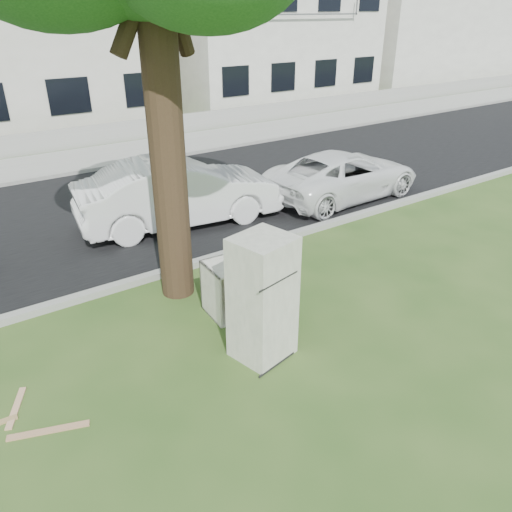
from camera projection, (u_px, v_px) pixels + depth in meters
ground at (257, 334)px, 7.42m from camera, size 120.00×120.00×0.00m
road at (114, 212)px, 11.84m from camera, size 120.00×7.00×0.01m
kerb_near at (182, 270)px, 9.23m from camera, size 120.00×0.18×0.12m
kerb_far at (70, 175)px, 14.45m from camera, size 120.00×0.18×0.12m
sidewalk at (56, 164)px, 15.52m from camera, size 120.00×2.80×0.01m
low_wall at (41, 142)px, 16.54m from camera, size 120.00×0.15×0.70m
townhouse_right at (255, 28)px, 24.88m from camera, size 10.20×8.16×6.84m
filler_right at (428, 27)px, 32.47m from camera, size 16.00×9.00×6.40m
fridge at (263, 299)px, 6.63m from camera, size 0.86×0.82×1.78m
cabinet at (241, 285)px, 7.87m from camera, size 1.15×0.76×0.86m
plank_b at (49, 431)px, 5.72m from camera, size 0.88×0.38×0.02m
plank_c at (16, 408)px, 6.05m from camera, size 0.37×0.69×0.02m
car_center at (179, 192)px, 10.93m from camera, size 4.60×2.16×1.46m
car_right at (344, 175)px, 12.55m from camera, size 4.25×2.05×1.17m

